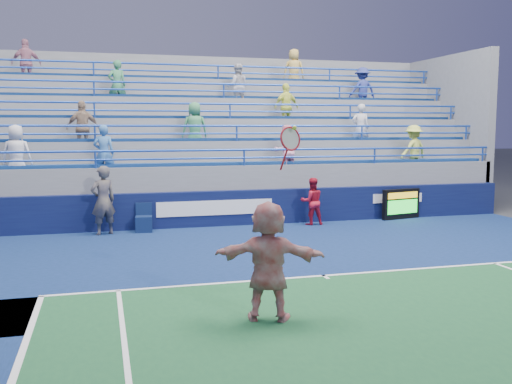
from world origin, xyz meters
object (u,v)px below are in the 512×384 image
object	(u,v)px
serve_speed_board	(401,204)
tennis_player	(268,261)
line_judge	(103,201)
judge_chair	(144,223)
ball_girl	(312,201)

from	to	relation	value
serve_speed_board	tennis_player	bearing A→B (deg)	-130.09
line_judge	serve_speed_board	bearing A→B (deg)	159.60
serve_speed_board	tennis_player	xyz separation A→B (m)	(-7.10, -8.43, 0.45)
judge_chair	ball_girl	world-z (taller)	ball_girl
serve_speed_board	tennis_player	distance (m)	11.03
serve_speed_board	judge_chair	bearing A→B (deg)	-179.13
serve_speed_board	line_judge	size ratio (longest dim) A/B	0.74
judge_chair	line_judge	size ratio (longest dim) A/B	0.43
line_judge	judge_chair	bearing A→B (deg)	165.93
judge_chair	ball_girl	bearing A→B (deg)	-1.58
tennis_player	judge_chair	bearing A→B (deg)	99.18
serve_speed_board	judge_chair	size ratio (longest dim) A/B	1.74
judge_chair	line_judge	world-z (taller)	line_judge
tennis_player	line_judge	size ratio (longest dim) A/B	1.55
serve_speed_board	line_judge	distance (m)	9.59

